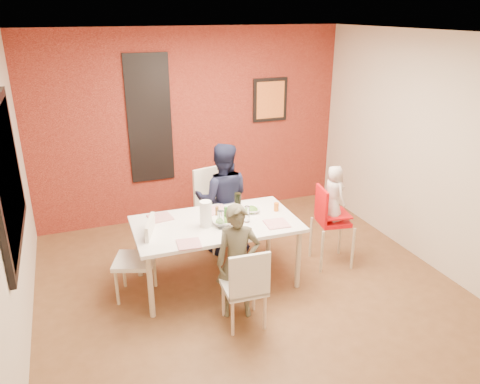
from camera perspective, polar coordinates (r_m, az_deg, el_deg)
name	(u,v)px	position (r m, az deg, el deg)	size (l,w,h in m)	color
ground	(250,289)	(5.32, 1.17, -11.71)	(4.50, 4.50, 0.00)	brown
ceiling	(252,34)	(4.46, 1.44, 18.74)	(4.50, 4.50, 0.02)	white
wall_back	(192,126)	(6.78, -5.90, 8.03)	(4.50, 0.02, 2.70)	beige
wall_front	(393,292)	(2.96, 18.12, -11.56)	(4.50, 0.02, 2.70)	beige
wall_left	(5,206)	(4.45, -26.69, -1.48)	(0.02, 4.50, 2.70)	beige
wall_right	(429,152)	(5.91, 22.05, 4.54)	(0.02, 4.50, 2.70)	beige
brick_accent_wall	(192,126)	(6.76, -5.86, 7.99)	(4.50, 0.02, 2.70)	maroon
picture_window_frame	(7,176)	(4.57, -26.54, 1.80)	(0.05, 1.70, 1.30)	black
picture_window_pane	(9,175)	(4.57, -26.36, 1.82)	(0.02, 1.55, 1.15)	black
glassblock_strip	(150,119)	(6.59, -10.97, 8.70)	(0.55, 0.03, 1.70)	silver
glassblock_surround	(150,119)	(6.58, -10.96, 8.69)	(0.60, 0.03, 1.76)	black
art_print_frame	(270,100)	(7.07, 3.69, 11.15)	(0.54, 0.03, 0.64)	black
art_print_canvas	(270,100)	(7.06, 3.74, 11.13)	(0.44, 0.01, 0.54)	orange
dining_table	(216,228)	(5.14, -2.94, -4.37)	(1.79, 1.02, 0.74)	white
chair_near	(246,285)	(4.51, 0.76, -11.25)	(0.42, 0.42, 0.85)	silver
chair_far	(215,203)	(6.06, -3.06, -1.32)	(0.57, 0.57, 1.02)	white
chair_left	(142,254)	(5.07, -11.89, -7.43)	(0.53, 0.53, 0.90)	white
high_chair	(330,219)	(5.64, 10.88, -3.20)	(0.48, 0.48, 0.99)	red
child_near	(238,262)	(4.63, -0.27, -8.52)	(0.44, 0.29, 1.19)	brown
child_far	(223,199)	(5.79, -2.14, -0.87)	(0.69, 0.54, 1.43)	black
toddler	(334,193)	(5.52, 11.37, -0.16)	(0.32, 0.21, 0.66)	beige
plate_near_left	(189,244)	(4.67, -6.25, -6.31)	(0.23, 0.23, 0.01)	silver
plate_far_mid	(217,210)	(5.41, -2.83, -2.17)	(0.24, 0.24, 0.01)	white
plate_near_right	(277,224)	(5.07, 4.50, -3.87)	(0.24, 0.24, 0.01)	white
plate_far_left	(160,217)	(5.28, -9.68, -3.07)	(0.24, 0.24, 0.01)	silver
salad_bowl_a	(223,222)	(5.06, -2.12, -3.63)	(0.23, 0.23, 0.06)	white
salad_bowl_b	(251,210)	(5.35, 1.38, -2.21)	(0.20, 0.20, 0.05)	white
wine_bottle	(238,205)	(5.17, -0.28, -1.63)	(0.08, 0.08, 0.28)	black
wine_glass_a	(221,220)	(4.93, -2.36, -3.40)	(0.07, 0.07, 0.20)	white
wine_glass_b	(247,214)	(5.08, 0.84, -2.72)	(0.06, 0.06, 0.18)	white
paper_towel_roll	(206,214)	(4.97, -4.20, -2.67)	(0.13, 0.13, 0.28)	white
condiment_red	(235,216)	(5.08, -0.63, -2.93)	(0.04, 0.04, 0.15)	red
condiment_green	(226,214)	(5.12, -1.74, -2.67)	(0.04, 0.04, 0.16)	#2C6F25
condiment_brown	(217,213)	(5.15, -2.82, -2.58)	(0.04, 0.04, 0.15)	brown
sippy_cup	(276,207)	(5.38, 4.45, -1.81)	(0.06, 0.06, 0.10)	orange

